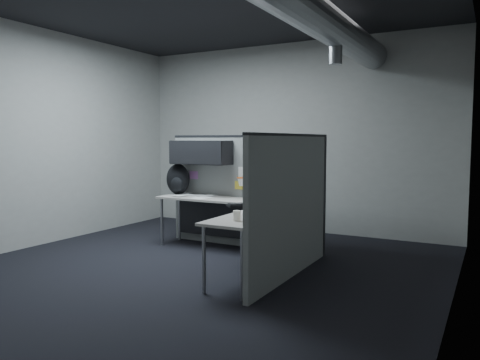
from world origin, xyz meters
The scene contains 12 objects.
room centered at (0.56, 0.00, 2.10)m, with size 5.62×5.62×3.22m.
partition_back centered at (-0.25, 1.23, 1.00)m, with size 2.44×0.42×1.63m.
partition_right centered at (1.10, 0.22, 0.82)m, with size 0.07×2.23×1.63m.
desk centered at (0.15, 0.70, 0.61)m, with size 2.31×2.11×0.73m.
monitor centered at (0.77, 0.92, 0.99)m, with size 0.62×0.62×0.50m.
keyboard centered at (0.38, 0.46, 0.75)m, with size 0.44×0.46×0.04m.
mouse centered at (0.68, 0.34, 0.75)m, with size 0.29×0.29×0.05m.
phone centered at (0.87, -0.19, 0.77)m, with size 0.27×0.29×0.11m.
bottles centered at (0.98, -0.55, 0.76)m, with size 0.12×0.13×0.07m.
cup centered at (0.80, -0.53, 0.78)m, with size 0.08×0.08×0.11m, color white.
papers centered at (-0.84, 1.06, 0.74)m, with size 0.79×0.63×0.02m.
backpack centered at (-1.11, 1.07, 0.96)m, with size 0.43×0.38×0.47m.
Camera 1 is at (3.11, -4.68, 1.56)m, focal length 35.00 mm.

